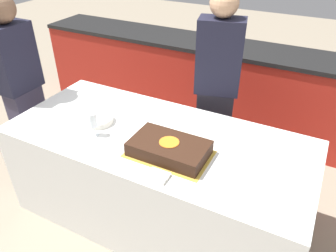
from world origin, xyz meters
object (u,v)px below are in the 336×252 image
at_px(wine_glass, 93,121).
at_px(person_seated_left, 21,88).
at_px(plate_stack, 98,120).
at_px(cake, 169,148).
at_px(person_cutting_cake, 217,89).

relative_size(wine_glass, person_seated_left, 0.11).
bearing_deg(plate_stack, person_seated_left, 176.53).
distance_m(plate_stack, wine_glass, 0.19).
bearing_deg(wine_glass, cake, 4.55).
bearing_deg(cake, person_seated_left, 174.09).
relative_size(plate_stack, person_cutting_cake, 0.13).
relative_size(plate_stack, wine_glass, 1.28).
bearing_deg(cake, wine_glass, -175.45).
height_order(cake, person_cutting_cake, person_cutting_cake).
xyz_separation_m(person_cutting_cake, person_seated_left, (-1.44, -0.68, -0.01)).
bearing_deg(plate_stack, wine_glass, -61.52).
xyz_separation_m(wine_glass, person_cutting_cake, (0.55, 0.88, -0.03)).
relative_size(cake, person_cutting_cake, 0.32).
height_order(cake, person_seated_left, person_seated_left).
distance_m(cake, person_seated_left, 1.45).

